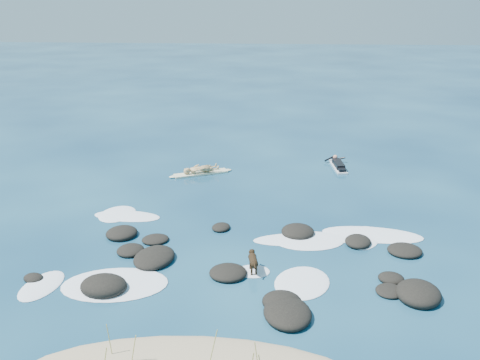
{
  "coord_description": "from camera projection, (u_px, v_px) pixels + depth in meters",
  "views": [
    {
      "loc": [
        1.8,
        -17.83,
        8.59
      ],
      "look_at": [
        0.21,
        4.0,
        0.9
      ],
      "focal_mm": 40.0,
      "sensor_mm": 36.0,
      "label": 1
    }
  ],
  "objects": [
    {
      "name": "ground",
      "position": [
        227.0,
        238.0,
        19.75
      ],
      "size": [
        160.0,
        160.0,
        0.0
      ],
      "primitive_type": "plane",
      "color": "#0A2642",
      "rests_on": "ground"
    },
    {
      "name": "reef_rocks",
      "position": [
        251.0,
        269.0,
        17.32
      ],
      "size": [
        13.16,
        7.15,
        0.6
      ],
      "color": "black",
      "rests_on": "ground"
    },
    {
      "name": "dog",
      "position": [
        253.0,
        260.0,
        17.21
      ],
      "size": [
        0.39,
        1.08,
        0.69
      ],
      "rotation": [
        0.0,
        0.0,
        1.74
      ],
      "color": "black",
      "rests_on": "ground"
    },
    {
      "name": "breaking_foam",
      "position": [
        239.0,
        249.0,
        18.91
      ],
      "size": [
        13.47,
        7.83,
        0.12
      ],
      "color": "white",
      "rests_on": "ground"
    },
    {
      "name": "paddling_surfer_rig",
      "position": [
        338.0,
        165.0,
        27.72
      ],
      "size": [
        1.13,
        2.55,
        0.44
      ],
      "rotation": [
        0.0,
        0.0,
        1.68
      ],
      "color": "white",
      "rests_on": "ground"
    },
    {
      "name": "standing_surfer_rig",
      "position": [
        201.0,
        160.0,
        26.5
      ],
      "size": [
        3.07,
        1.69,
        1.86
      ],
      "rotation": [
        0.0,
        0.0,
        0.45
      ],
      "color": "beige",
      "rests_on": "ground"
    }
  ]
}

